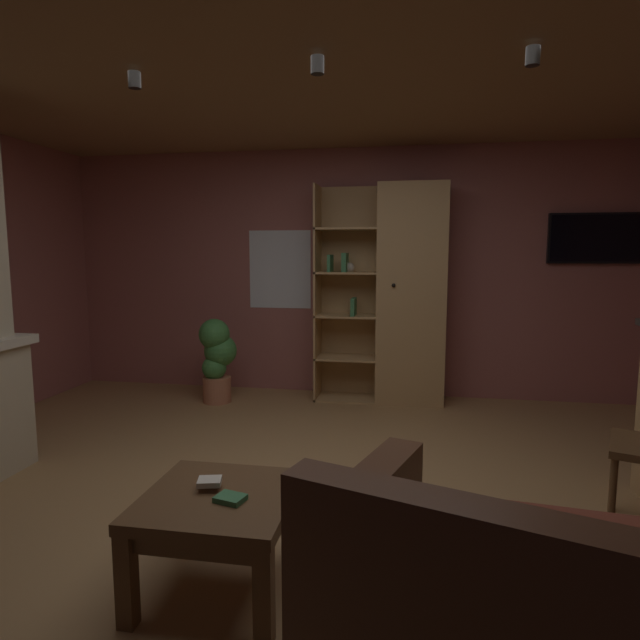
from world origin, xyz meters
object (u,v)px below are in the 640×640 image
object	(u,v)px
potted_floor_plant	(217,356)
bookshelf_cabinet	(403,296)
table_book_0	(230,498)
coffee_table	(219,513)
table_book_1	(210,482)
wall_mounted_tv	(595,238)

from	to	relation	value
potted_floor_plant	bookshelf_cabinet	bearing A→B (deg)	10.87
bookshelf_cabinet	table_book_0	size ratio (longest dim) A/B	17.80
coffee_table	table_book_1	xyz separation A→B (m)	(-0.05, 0.03, 0.12)
potted_floor_plant	wall_mounted_tv	world-z (taller)	wall_mounted_tv
coffee_table	potted_floor_plant	xyz separation A→B (m)	(-1.07, 2.81, 0.10)
coffee_table	potted_floor_plant	size ratio (longest dim) A/B	0.78
coffee_table	potted_floor_plant	world-z (taller)	potted_floor_plant
coffee_table	wall_mounted_tv	xyz separation A→B (m)	(2.48, 3.36, 1.24)
coffee_table	table_book_0	distance (m)	0.14
table_book_0	potted_floor_plant	world-z (taller)	potted_floor_plant
bookshelf_cabinet	wall_mounted_tv	xyz separation A→B (m)	(1.77, 0.21, 0.55)
table_book_1	potted_floor_plant	world-z (taller)	potted_floor_plant
coffee_table	table_book_0	world-z (taller)	table_book_0
wall_mounted_tv	table_book_1	bearing A→B (deg)	-127.26
bookshelf_cabinet	wall_mounted_tv	size ratio (longest dim) A/B	2.52
potted_floor_plant	coffee_table	bearing A→B (deg)	-69.16
table_book_0	bookshelf_cabinet	bearing A→B (deg)	78.83
bookshelf_cabinet	coffee_table	distance (m)	3.30
bookshelf_cabinet	coffee_table	world-z (taller)	bookshelf_cabinet
table_book_1	potted_floor_plant	size ratio (longest dim) A/B	0.12
table_book_0	potted_floor_plant	bearing A→B (deg)	111.74
table_book_0	table_book_1	world-z (taller)	table_book_1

